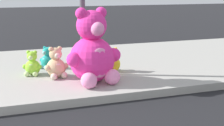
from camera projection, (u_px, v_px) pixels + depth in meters
sidewalk at (33, 72)px, 6.89m from camera, size 28.00×4.40×0.15m
plush_pink_large at (93, 53)px, 5.76m from camera, size 1.09×0.99×1.42m
plush_lime at (32, 65)px, 6.31m from camera, size 0.38×0.37×0.52m
plush_teal at (47, 60)px, 6.84m from camera, size 0.36×0.35×0.50m
plush_tan at (56, 65)px, 6.14m from camera, size 0.48×0.44×0.63m
plush_yellow at (112, 62)px, 6.59m from camera, size 0.39×0.38×0.53m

